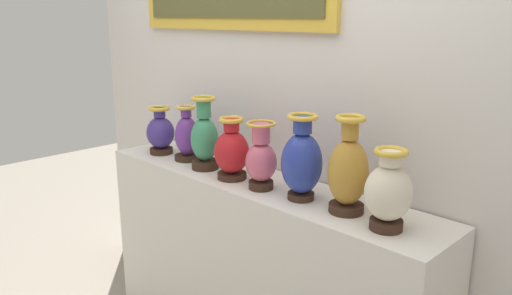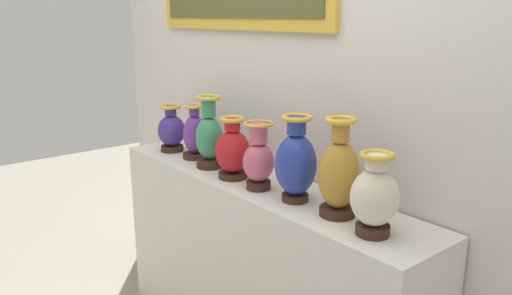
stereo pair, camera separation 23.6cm
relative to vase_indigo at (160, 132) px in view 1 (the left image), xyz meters
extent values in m
cube|color=silver|center=(0.74, 0.04, -0.62)|extent=(1.95, 0.40, 1.00)
cube|color=silver|center=(0.74, 0.29, 0.29)|extent=(3.37, 0.10, 2.83)
cylinder|color=#382319|center=(0.00, 0.00, -0.11)|extent=(0.13, 0.13, 0.03)
ellipsoid|color=#3F2D7F|center=(0.00, 0.00, 0.00)|extent=(0.16, 0.16, 0.18)
cylinder|color=#3F2D7F|center=(0.00, 0.00, 0.11)|extent=(0.07, 0.07, 0.05)
torus|color=gold|center=(0.00, 0.00, 0.14)|extent=(0.12, 0.12, 0.02)
cylinder|color=#382319|center=(0.21, 0.03, -0.11)|extent=(0.14, 0.14, 0.03)
ellipsoid|color=#6B3393|center=(0.21, 0.03, 0.01)|extent=(0.13, 0.13, 0.21)
cylinder|color=#6B3393|center=(0.21, 0.03, 0.14)|extent=(0.06, 0.06, 0.05)
torus|color=gold|center=(0.21, 0.03, 0.17)|extent=(0.10, 0.10, 0.02)
cylinder|color=#382319|center=(0.41, -0.01, -0.10)|extent=(0.14, 0.14, 0.04)
ellipsoid|color=#388C60|center=(0.41, -0.01, 0.03)|extent=(0.14, 0.14, 0.23)
cylinder|color=#388C60|center=(0.41, -0.01, 0.19)|extent=(0.07, 0.07, 0.10)
torus|color=gold|center=(0.41, -0.01, 0.24)|extent=(0.13, 0.13, 0.02)
cylinder|color=#382319|center=(0.63, -0.02, -0.11)|extent=(0.14, 0.14, 0.03)
ellipsoid|color=red|center=(0.63, -0.02, 0.01)|extent=(0.17, 0.17, 0.21)
cylinder|color=red|center=(0.63, -0.02, 0.14)|extent=(0.08, 0.08, 0.06)
torus|color=gold|center=(0.63, -0.02, 0.17)|extent=(0.12, 0.12, 0.02)
cylinder|color=#382319|center=(0.83, -0.03, -0.11)|extent=(0.11, 0.11, 0.04)
ellipsoid|color=#CC5972|center=(0.83, -0.03, 0.00)|extent=(0.14, 0.14, 0.18)
cylinder|color=#CC5972|center=(0.83, -0.03, 0.14)|extent=(0.08, 0.08, 0.09)
torus|color=gold|center=(0.83, -0.03, 0.18)|extent=(0.14, 0.14, 0.01)
cylinder|color=#382319|center=(1.05, 0.00, -0.11)|extent=(0.12, 0.12, 0.03)
ellipsoid|color=#263899|center=(1.05, 0.00, 0.04)|extent=(0.18, 0.18, 0.27)
cylinder|color=#263899|center=(1.05, 0.00, 0.20)|extent=(0.08, 0.08, 0.07)
torus|color=gold|center=(1.05, 0.00, 0.24)|extent=(0.13, 0.13, 0.02)
cylinder|color=#382319|center=(1.28, 0.02, -0.11)|extent=(0.14, 0.14, 0.03)
ellipsoid|color=#B27F2D|center=(1.28, 0.02, 0.04)|extent=(0.16, 0.16, 0.27)
cylinder|color=#B27F2D|center=(1.28, 0.02, 0.22)|extent=(0.07, 0.07, 0.08)
torus|color=gold|center=(1.28, 0.02, 0.26)|extent=(0.12, 0.12, 0.02)
cylinder|color=#382319|center=(1.48, -0.02, -0.11)|extent=(0.12, 0.12, 0.04)
ellipsoid|color=beige|center=(1.48, -0.02, 0.02)|extent=(0.18, 0.18, 0.21)
cylinder|color=beige|center=(1.48, -0.02, 0.15)|extent=(0.08, 0.08, 0.05)
torus|color=gold|center=(1.48, -0.02, 0.18)|extent=(0.13, 0.13, 0.02)
camera|label=1|loc=(2.36, -1.58, 0.65)|focal=35.04mm
camera|label=2|loc=(2.52, -1.41, 0.65)|focal=35.04mm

